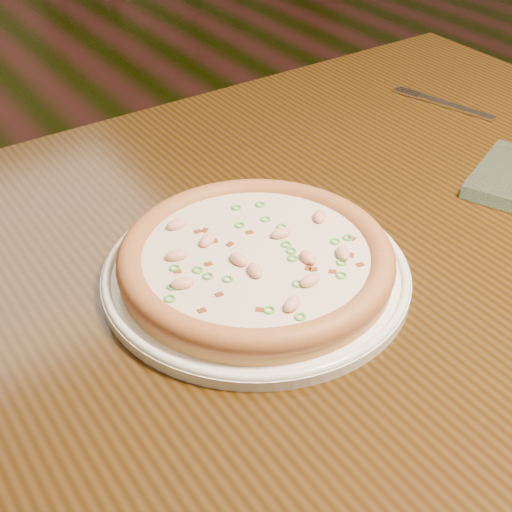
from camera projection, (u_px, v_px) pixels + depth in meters
ground at (226, 296)px, 1.92m from camera, size 9.00×9.00×0.00m
hero_table at (311, 286)px, 0.92m from camera, size 1.20×0.80×0.75m
plate at (256, 272)px, 0.77m from camera, size 0.33×0.33×0.02m
pizza at (256, 258)px, 0.76m from camera, size 0.30×0.30×0.03m
fork at (447, 104)px, 1.12m from camera, size 0.06×0.17×0.00m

